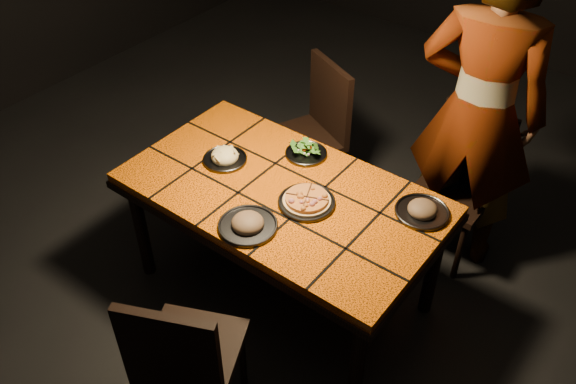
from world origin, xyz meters
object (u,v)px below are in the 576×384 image
Objects in this scene: chair_near at (183,356)px; plate_pasta at (225,157)px; dining_table at (282,202)px; chair_far_left at (315,126)px; chair_far_right at (462,175)px; diner at (479,113)px; plate_pizza at (307,201)px.

chair_near is 3.91× the size of plate_pasta.
plate_pasta is at bearing 178.87° from dining_table.
chair_far_left reaches higher than chair_far_right.
chair_far_left is at bearing 114.48° from dining_table.
diner reaches higher than plate_pizza.
diner reaches higher than chair_far_right.
dining_table is at bearing -1.13° from plate_pasta.
diner is (0.96, 0.12, 0.41)m from chair_far_left.
chair_far_right reaches higher than chair_near.
chair_near reaches higher than dining_table.
dining_table is 0.40m from plate_pasta.
plate_pizza is at bearing -1.75° from plate_pasta.
chair_near is 1.00× the size of chair_far_right.
diner is (0.42, 1.84, 0.43)m from chair_near.
plate_pasta is at bearing -67.07° from chair_far_left.
dining_table is 1.75× the size of chair_far_right.
chair_far_left is 1.00m from plate_pizza.
dining_table is 6.89× the size of plate_pasta.
chair_near is 0.48× the size of diner.
plate_pasta is (-0.39, 0.01, 0.10)m from dining_table.
plate_pizza is 1.31× the size of plate_pasta.
chair_far_left is 0.96m from chair_far_right.
chair_far_right is (0.40, 1.85, 0.00)m from chair_near.
chair_near is 1.80m from chair_far_left.
dining_table is 1.70× the size of chair_far_left.
chair_far_right is (0.95, 0.13, -0.02)m from chair_far_left.
chair_far_left is 4.06× the size of plate_pasta.
chair_far_right is at bearing -126.81° from chair_near.
chair_near is at bearing -102.13° from chair_far_right.
diner is at bearing 31.37° from chair_far_left.
chair_far_right is 1.37m from plate_pasta.
plate_pizza reaches higher than dining_table.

